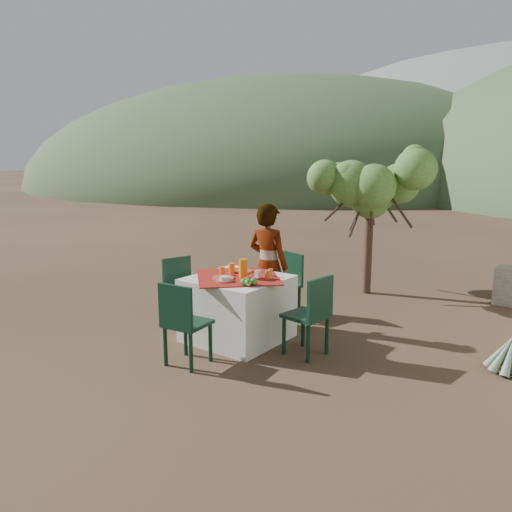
% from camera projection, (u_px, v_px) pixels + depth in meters
% --- Properties ---
extents(ground, '(160.00, 160.00, 0.00)m').
position_uv_depth(ground, '(230.00, 334.00, 6.11)').
color(ground, '#342417').
rests_on(ground, ground).
extents(table, '(1.30, 1.30, 0.76)m').
position_uv_depth(table, '(238.00, 308.00, 5.87)').
color(table, white).
rests_on(table, ground).
extents(chair_far, '(0.50, 0.50, 0.85)m').
position_uv_depth(chair_far, '(287.00, 281.00, 6.77)').
color(chair_far, black).
rests_on(chair_far, ground).
extents(chair_near, '(0.45, 0.45, 0.89)m').
position_uv_depth(chair_near, '(183.00, 320.00, 5.07)').
color(chair_near, black).
rests_on(chair_near, ground).
extents(chair_left, '(0.50, 0.50, 0.87)m').
position_uv_depth(chair_left, '(181.00, 288.00, 6.34)').
color(chair_left, black).
rests_on(chair_left, ground).
extents(chair_right, '(0.46, 0.46, 0.89)m').
position_uv_depth(chair_right, '(312.00, 312.00, 5.33)').
color(chair_right, black).
rests_on(chair_right, ground).
extents(person, '(0.58, 0.39, 1.57)m').
position_uv_depth(person, '(268.00, 265.00, 6.30)').
color(person, '#8C6651').
rests_on(person, ground).
extents(shrub_tree, '(1.70, 1.67, 2.00)m').
position_uv_depth(shrub_tree, '(376.00, 194.00, 7.67)').
color(shrub_tree, '#3F2C1F').
rests_on(shrub_tree, ground).
extents(hill_near_left, '(40.00, 40.00, 16.00)m').
position_uv_depth(hill_near_left, '(293.00, 184.00, 40.28)').
color(hill_near_left, '#354A29').
rests_on(hill_near_left, ground).
extents(plate_far, '(0.22, 0.22, 0.01)m').
position_uv_depth(plate_far, '(243.00, 271.00, 6.03)').
color(plate_far, brown).
rests_on(plate_far, table).
extents(plate_near, '(0.26, 0.26, 0.01)m').
position_uv_depth(plate_near, '(223.00, 278.00, 5.70)').
color(plate_near, brown).
rests_on(plate_near, table).
extents(glass_far, '(0.07, 0.07, 0.12)m').
position_uv_depth(glass_far, '(232.00, 268.00, 5.97)').
color(glass_far, orange).
rests_on(glass_far, table).
extents(glass_near, '(0.06, 0.06, 0.10)m').
position_uv_depth(glass_near, '(222.00, 271.00, 5.86)').
color(glass_near, orange).
rests_on(glass_near, table).
extents(juice_pitcher, '(0.10, 0.10, 0.22)m').
position_uv_depth(juice_pitcher, '(243.00, 269.00, 5.70)').
color(juice_pitcher, orange).
rests_on(juice_pitcher, table).
extents(bowl_plate, '(0.20, 0.20, 0.01)m').
position_uv_depth(bowl_plate, '(225.00, 281.00, 5.57)').
color(bowl_plate, brown).
rests_on(bowl_plate, table).
extents(white_bowl, '(0.12, 0.12, 0.04)m').
position_uv_depth(white_bowl, '(225.00, 278.00, 5.57)').
color(white_bowl, silver).
rests_on(white_bowl, bowl_plate).
extents(jar_left, '(0.06, 0.06, 0.10)m').
position_uv_depth(jar_left, '(268.00, 275.00, 5.68)').
color(jar_left, orange).
rests_on(jar_left, table).
extents(jar_right, '(0.05, 0.05, 0.08)m').
position_uv_depth(jar_right, '(271.00, 272.00, 5.82)').
color(jar_right, orange).
rests_on(jar_right, table).
extents(napkin_holder, '(0.07, 0.04, 0.09)m').
position_uv_depth(napkin_holder, '(258.00, 274.00, 5.73)').
color(napkin_holder, silver).
rests_on(napkin_holder, table).
extents(fruit_cluster, '(0.16, 0.15, 0.08)m').
position_uv_depth(fruit_cluster, '(248.00, 281.00, 5.40)').
color(fruit_cluster, '#447A2C').
rests_on(fruit_cluster, table).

